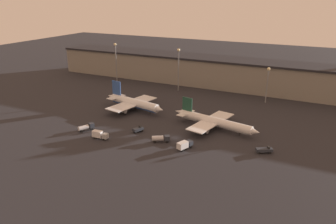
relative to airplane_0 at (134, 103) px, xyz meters
The scene contains 13 objects.
ground 41.49m from the airplane_0, 33.14° to the right, with size 600.00×600.00×0.00m, color #26262B.
terminal_building 74.22m from the airplane_0, 62.14° to the left, with size 257.80×23.33×18.71m.
airplane_0 is the anchor object (origin of this frame).
airplane_1 46.25m from the airplane_0, ahead, with size 43.32×30.50×12.03m.
service_vehicle_0 42.45m from the airplane_0, 43.16° to the right, with size 7.41×5.68×2.80m.
service_vehicle_1 38.09m from the airplane_0, 80.49° to the right, with size 7.09×2.69×3.42m.
service_vehicle_2 74.28m from the airplane_0, 15.79° to the right, with size 6.53×4.94×2.75m.
service_vehicle_3 29.67m from the airplane_0, 54.62° to the right, with size 4.08×5.33×2.72m.
service_vehicle_4 33.31m from the airplane_0, 97.98° to the right, with size 4.90×7.48×2.90m.
service_vehicle_5 52.26m from the airplane_0, 35.86° to the right, with size 4.82×7.52×3.25m.
lamp_post_0 61.01m from the airplane_0, 132.98° to the left, with size 1.80×1.80×26.91m.
lamp_post_1 45.83m from the airplane_0, 82.40° to the left, with size 1.80×1.80×26.53m.
lamp_post_2 74.70m from the airplane_0, 36.03° to the left, with size 1.80×1.80×20.13m.
Camera 1 is at (53.44, -115.80, 58.12)m, focal length 35.00 mm.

